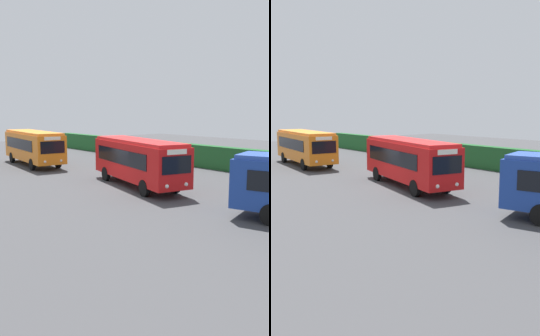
{
  "view_description": "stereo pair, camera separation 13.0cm",
  "coord_description": "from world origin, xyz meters",
  "views": [
    {
      "loc": [
        19.58,
        -14.97,
        4.95
      ],
      "look_at": [
        0.23,
        0.68,
        1.22
      ],
      "focal_mm": 40.37,
      "sensor_mm": 36.0,
      "label": 1
    },
    {
      "loc": [
        19.66,
        -14.87,
        4.95
      ],
      "look_at": [
        0.23,
        0.68,
        1.22
      ],
      "focal_mm": 40.37,
      "sensor_mm": 36.0,
      "label": 2
    }
  ],
  "objects": [
    {
      "name": "bus_red",
      "position": [
        0.46,
        0.76,
        1.81
      ],
      "size": [
        9.68,
        4.21,
        3.14
      ],
      "rotation": [
        0.0,
        0.0,
        -0.21
      ],
      "color": "red",
      "rests_on": "ground_plane"
    },
    {
      "name": "hedge_row",
      "position": [
        0.0,
        10.9,
        0.99
      ],
      "size": [
        55.4,
        1.0,
        1.99
      ],
      "primitive_type": "cube",
      "color": "#1F5828",
      "rests_on": "ground_plane"
    },
    {
      "name": "ground_plane",
      "position": [
        0.0,
        0.0,
        0.0
      ],
      "size": [
        86.81,
        86.81,
        0.0
      ],
      "primitive_type": "plane",
      "color": "#424244"
    },
    {
      "name": "bus_orange",
      "position": [
        -13.39,
        -0.35,
        1.82
      ],
      "size": [
        9.86,
        3.41,
        3.15
      ],
      "rotation": [
        0.0,
        0.0,
        -0.09
      ],
      "color": "orange",
      "rests_on": "ground_plane"
    }
  ]
}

